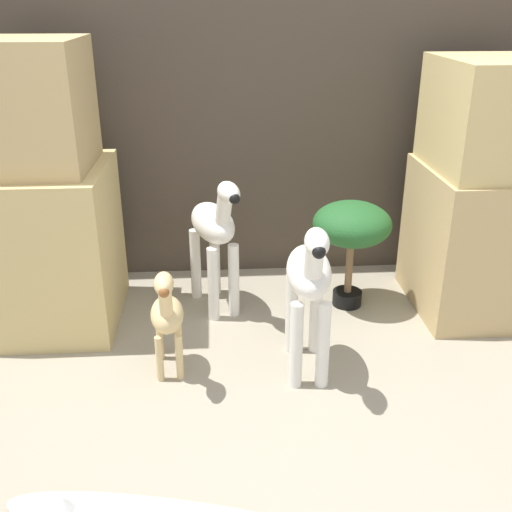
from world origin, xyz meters
The scene contains 8 objects.
ground_plane centered at (0.00, 0.00, 0.00)m, with size 14.00×14.00×0.00m, color #9E937F.
wall_back centered at (0.00, 1.66, 1.10)m, with size 6.40×0.08×2.20m.
rock_pillar_left centered at (-1.09, 1.09, 0.62)m, with size 0.64×0.68×1.35m.
rock_pillar_right centered at (1.09, 1.09, 0.61)m, with size 0.64×0.68×1.26m.
zebra_right centered at (0.11, 0.54, 0.43)m, with size 0.20×0.52×0.74m.
zebra_left centered at (-0.27, 1.15, 0.43)m, with size 0.31×0.52×0.74m.
giraffe_figurine centered at (-0.48, 0.56, 0.29)m, with size 0.16×0.37×0.54m.
potted_palm_front centered at (0.42, 1.13, 0.44)m, with size 0.40×0.40×0.57m.
Camera 1 is at (-0.26, -1.66, 1.52)m, focal length 42.00 mm.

